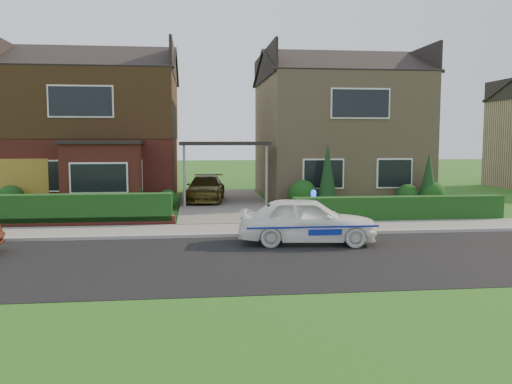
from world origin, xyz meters
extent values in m
plane|color=#204F15|center=(0.00, 0.00, 0.00)|extent=(120.00, 120.00, 0.00)
cube|color=black|center=(0.00, 0.00, 0.00)|extent=(60.00, 6.00, 0.02)
cube|color=#9E9993|center=(0.00, 3.05, 0.06)|extent=(60.00, 0.16, 0.12)
cube|color=slate|center=(0.00, 4.10, 0.05)|extent=(60.00, 2.00, 0.10)
cube|color=#204F15|center=(0.00, -5.00, 0.00)|extent=(60.00, 4.00, 0.01)
cube|color=#666059|center=(0.00, 11.00, 0.06)|extent=(3.80, 12.00, 0.12)
cube|color=maroon|center=(-5.80, 14.00, 2.90)|extent=(7.20, 8.00, 5.80)
cube|color=white|center=(-7.38, 9.98, 1.40)|extent=(1.80, 0.08, 1.30)
cube|color=white|center=(-4.22, 9.98, 1.40)|extent=(1.60, 0.08, 1.30)
cube|color=white|center=(-5.80, 9.98, 4.40)|extent=(2.60, 0.08, 1.30)
cube|color=black|center=(-5.80, 14.00, 4.35)|extent=(7.26, 8.06, 2.90)
cube|color=maroon|center=(-4.94, 9.30, 1.35)|extent=(3.00, 1.40, 2.70)
cube|color=black|center=(-4.94, 9.30, 2.77)|extent=(3.20, 1.60, 0.14)
cube|color=#997B5E|center=(5.80, 14.00, 2.90)|extent=(7.20, 8.00, 5.80)
cube|color=white|center=(4.22, 9.98, 1.40)|extent=(1.80, 0.08, 1.30)
cube|color=white|center=(7.38, 9.98, 1.40)|extent=(1.60, 0.08, 1.30)
cube|color=white|center=(5.80, 9.98, 4.40)|extent=(2.60, 0.08, 1.30)
cube|color=black|center=(0.00, 11.00, 2.70)|extent=(3.80, 3.00, 0.14)
cylinder|color=gray|center=(-1.70, 9.60, 1.35)|extent=(0.10, 0.10, 2.70)
cylinder|color=gray|center=(1.70, 9.60, 1.35)|extent=(0.10, 0.10, 2.70)
cube|color=olive|center=(-8.25, 9.96, 1.05)|extent=(2.20, 0.10, 2.10)
cube|color=maroon|center=(-5.80, 5.30, 0.18)|extent=(7.70, 0.25, 0.36)
cube|color=#113613|center=(-5.80, 5.45, 0.00)|extent=(7.50, 0.55, 0.90)
cube|color=#113613|center=(5.80, 5.35, 0.00)|extent=(7.50, 0.55, 0.80)
sphere|color=#113613|center=(-8.50, 9.50, 0.54)|extent=(1.08, 1.08, 1.08)
sphere|color=#113613|center=(-4.00, 9.30, 0.66)|extent=(1.32, 1.32, 1.32)
sphere|color=#113613|center=(-2.40, 9.60, 0.42)|extent=(0.84, 0.84, 0.84)
sphere|color=#113613|center=(3.20, 9.40, 0.60)|extent=(1.20, 1.20, 1.20)
sphere|color=#113613|center=(7.80, 9.50, 0.48)|extent=(0.96, 0.96, 0.96)
sphere|color=#113613|center=(8.80, 9.20, 0.54)|extent=(1.08, 1.08, 1.08)
cone|color=black|center=(4.20, 9.20, 1.30)|extent=(0.90, 0.90, 2.60)
cone|color=black|center=(8.60, 9.20, 1.10)|extent=(0.90, 0.90, 2.20)
imported|color=white|center=(1.79, 1.86, 0.65)|extent=(1.99, 3.95, 1.29)
sphere|color=#193FF2|center=(1.98, 1.86, 1.37)|extent=(0.17, 0.17, 0.17)
cube|color=navy|center=(1.79, 1.09, 0.59)|extent=(3.48, 0.02, 0.05)
cube|color=navy|center=(1.79, 2.62, 0.59)|extent=(3.48, 0.01, 0.05)
ellipsoid|color=black|center=(0.73, 1.76, 0.91)|extent=(0.22, 0.17, 0.21)
sphere|color=white|center=(0.75, 1.70, 0.90)|extent=(0.11, 0.11, 0.11)
sphere|color=black|center=(0.75, 1.74, 1.05)|extent=(0.13, 0.13, 0.13)
cone|color=black|center=(0.71, 1.75, 1.11)|extent=(0.04, 0.04, 0.05)
cone|color=black|center=(0.80, 1.75, 1.11)|extent=(0.04, 0.04, 0.05)
imported|color=brown|center=(-0.79, 11.54, 0.69)|extent=(1.99, 4.04, 1.13)
imported|color=gray|center=(-3.04, 6.07, 0.40)|extent=(0.49, 0.42, 0.79)
imported|color=gray|center=(-6.16, 9.00, 0.40)|extent=(0.56, 0.52, 0.81)
imported|color=gray|center=(-2.50, 9.00, 0.34)|extent=(0.43, 0.43, 0.68)
camera|label=1|loc=(-1.33, -12.71, 2.92)|focal=38.00mm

